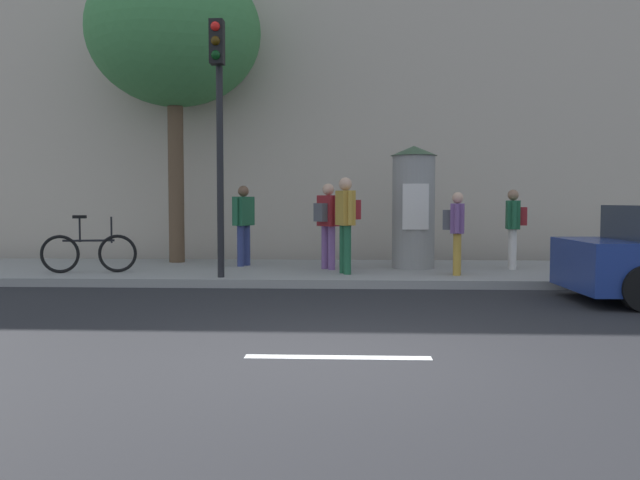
{
  "coord_description": "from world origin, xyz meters",
  "views": [
    {
      "loc": [
        0.12,
        -6.3,
        1.5
      ],
      "look_at": [
        -0.26,
        2.0,
        1.02
      ],
      "focal_mm": 37.22,
      "sensor_mm": 36.0,
      "label": 1
    }
  ],
  "objects_px": {
    "pedestrian_in_dark_shirt": "(327,218)",
    "poster_column": "(413,206)",
    "pedestrian_near_pole": "(514,222)",
    "pedestrian_tallest": "(346,216)",
    "traffic_light": "(218,107)",
    "street_tree": "(174,33)",
    "pedestrian_in_light_jacket": "(244,218)",
    "bicycle_leaning": "(89,252)",
    "pedestrian_with_bag": "(456,226)"
  },
  "relations": [
    {
      "from": "pedestrian_in_light_jacket",
      "to": "pedestrian_near_pole",
      "type": "bearing_deg",
      "value": -3.94
    },
    {
      "from": "traffic_light",
      "to": "pedestrian_with_bag",
      "type": "bearing_deg",
      "value": 9.45
    },
    {
      "from": "street_tree",
      "to": "pedestrian_near_pole",
      "type": "relative_size",
      "value": 4.19
    },
    {
      "from": "pedestrian_tallest",
      "to": "bicycle_leaning",
      "type": "height_order",
      "value": "pedestrian_tallest"
    },
    {
      "from": "traffic_light",
      "to": "pedestrian_tallest",
      "type": "distance_m",
      "value": 3.03
    },
    {
      "from": "poster_column",
      "to": "pedestrian_tallest",
      "type": "distance_m",
      "value": 1.79
    },
    {
      "from": "traffic_light",
      "to": "pedestrian_in_dark_shirt",
      "type": "height_order",
      "value": "traffic_light"
    },
    {
      "from": "pedestrian_tallest",
      "to": "pedestrian_in_dark_shirt",
      "type": "relative_size",
      "value": 1.05
    },
    {
      "from": "traffic_light",
      "to": "pedestrian_near_pole",
      "type": "xyz_separation_m",
      "value": [
        5.56,
        1.82,
        -2.04
      ]
    },
    {
      "from": "poster_column",
      "to": "street_tree",
      "type": "distance_m",
      "value": 6.44
    },
    {
      "from": "bicycle_leaning",
      "to": "traffic_light",
      "type": "bearing_deg",
      "value": -15.59
    },
    {
      "from": "poster_column",
      "to": "pedestrian_tallest",
      "type": "bearing_deg",
      "value": -139.47
    },
    {
      "from": "poster_column",
      "to": "pedestrian_with_bag",
      "type": "height_order",
      "value": "poster_column"
    },
    {
      "from": "street_tree",
      "to": "pedestrian_with_bag",
      "type": "bearing_deg",
      "value": -21.48
    },
    {
      "from": "poster_column",
      "to": "pedestrian_in_dark_shirt",
      "type": "distance_m",
      "value": 1.79
    },
    {
      "from": "poster_column",
      "to": "bicycle_leaning",
      "type": "distance_m",
      "value": 6.4
    },
    {
      "from": "pedestrian_with_bag",
      "to": "pedestrian_tallest",
      "type": "bearing_deg",
      "value": 177.41
    },
    {
      "from": "pedestrian_with_bag",
      "to": "pedestrian_near_pole",
      "type": "bearing_deg",
      "value": 40.16
    },
    {
      "from": "pedestrian_in_light_jacket",
      "to": "pedestrian_in_dark_shirt",
      "type": "distance_m",
      "value": 1.88
    },
    {
      "from": "pedestrian_in_light_jacket",
      "to": "bicycle_leaning",
      "type": "relative_size",
      "value": 0.96
    },
    {
      "from": "street_tree",
      "to": "bicycle_leaning",
      "type": "bearing_deg",
      "value": -115.91
    },
    {
      "from": "traffic_light",
      "to": "street_tree",
      "type": "relative_size",
      "value": 0.67
    },
    {
      "from": "pedestrian_tallest",
      "to": "pedestrian_in_dark_shirt",
      "type": "xyz_separation_m",
      "value": [
        -0.38,
        0.77,
        -0.07
      ]
    },
    {
      "from": "traffic_light",
      "to": "pedestrian_in_dark_shirt",
      "type": "bearing_deg",
      "value": 40.34
    },
    {
      "from": "pedestrian_tallest",
      "to": "pedestrian_in_light_jacket",
      "type": "height_order",
      "value": "pedestrian_tallest"
    },
    {
      "from": "pedestrian_tallest",
      "to": "pedestrian_near_pole",
      "type": "relative_size",
      "value": 1.13
    },
    {
      "from": "pedestrian_in_dark_shirt",
      "to": "pedestrian_with_bag",
      "type": "bearing_deg",
      "value": -19.79
    },
    {
      "from": "traffic_light",
      "to": "pedestrian_near_pole",
      "type": "bearing_deg",
      "value": 18.1
    },
    {
      "from": "pedestrian_in_dark_shirt",
      "to": "poster_column",
      "type": "bearing_deg",
      "value": 12.58
    },
    {
      "from": "poster_column",
      "to": "pedestrian_in_light_jacket",
      "type": "distance_m",
      "value": 3.52
    },
    {
      "from": "pedestrian_with_bag",
      "to": "pedestrian_near_pole",
      "type": "xyz_separation_m",
      "value": [
        1.32,
        1.11,
        0.05
      ]
    },
    {
      "from": "pedestrian_with_bag",
      "to": "poster_column",
      "type": "bearing_deg",
      "value": 117.98
    },
    {
      "from": "poster_column",
      "to": "street_tree",
      "type": "xyz_separation_m",
      "value": [
        -5.13,
        1.03,
        3.76
      ]
    },
    {
      "from": "traffic_light",
      "to": "bicycle_leaning",
      "type": "height_order",
      "value": "traffic_light"
    },
    {
      "from": "street_tree",
      "to": "pedestrian_in_light_jacket",
      "type": "xyz_separation_m",
      "value": [
        1.62,
        -0.79,
        -4.01
      ]
    },
    {
      "from": "pedestrian_near_pole",
      "to": "bicycle_leaning",
      "type": "height_order",
      "value": "pedestrian_near_pole"
    },
    {
      "from": "pedestrian_tallest",
      "to": "bicycle_leaning",
      "type": "xyz_separation_m",
      "value": [
        -4.87,
        -0.06,
        -0.7
      ]
    },
    {
      "from": "pedestrian_in_light_jacket",
      "to": "bicycle_leaning",
      "type": "bearing_deg",
      "value": -151.8
    },
    {
      "from": "traffic_light",
      "to": "pedestrian_near_pole",
      "type": "height_order",
      "value": "traffic_light"
    },
    {
      "from": "poster_column",
      "to": "pedestrian_near_pole",
      "type": "relative_size",
      "value": 1.56
    },
    {
      "from": "traffic_light",
      "to": "pedestrian_in_light_jacket",
      "type": "distance_m",
      "value": 2.96
    },
    {
      "from": "pedestrian_near_pole",
      "to": "pedestrian_in_light_jacket",
      "type": "bearing_deg",
      "value": 176.06
    },
    {
      "from": "street_tree",
      "to": "pedestrian_tallest",
      "type": "xyz_separation_m",
      "value": [
        3.78,
        -2.19,
        -3.92
      ]
    },
    {
      "from": "street_tree",
      "to": "pedestrian_in_light_jacket",
      "type": "height_order",
      "value": "street_tree"
    },
    {
      "from": "street_tree",
      "to": "bicycle_leaning",
      "type": "relative_size",
      "value": 3.79
    },
    {
      "from": "pedestrian_near_pole",
      "to": "bicycle_leaning",
      "type": "relative_size",
      "value": 0.91
    },
    {
      "from": "pedestrian_in_dark_shirt",
      "to": "bicycle_leaning",
      "type": "relative_size",
      "value": 0.97
    },
    {
      "from": "pedestrian_near_pole",
      "to": "pedestrian_with_bag",
      "type": "bearing_deg",
      "value": -139.84
    },
    {
      "from": "traffic_light",
      "to": "street_tree",
      "type": "xyz_separation_m",
      "value": [
        -1.55,
        2.98,
        2.02
      ]
    },
    {
      "from": "pedestrian_near_pole",
      "to": "pedestrian_in_dark_shirt",
      "type": "relative_size",
      "value": 0.93
    }
  ]
}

